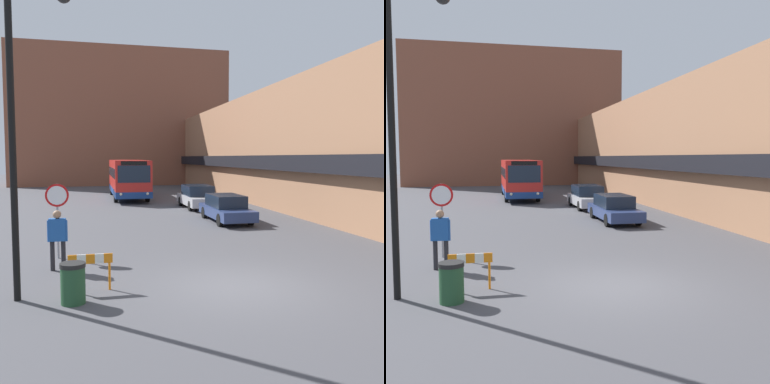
{
  "view_description": "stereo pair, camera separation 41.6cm",
  "coord_description": "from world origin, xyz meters",
  "views": [
    {
      "loc": [
        -3.63,
        -10.39,
        3.37
      ],
      "look_at": [
        0.42,
        6.92,
        1.93
      ],
      "focal_mm": 40.0,
      "sensor_mm": 36.0,
      "label": 1
    },
    {
      "loc": [
        -3.23,
        -10.48,
        3.37
      ],
      "look_at": [
        0.42,
        6.92,
        1.93
      ],
      "focal_mm": 40.0,
      "sensor_mm": 36.0,
      "label": 2
    }
  ],
  "objects": [
    {
      "name": "street_lamp",
      "position": [
        -5.15,
        0.12,
        4.49
      ],
      "size": [
        1.46,
        0.36,
        7.38
      ],
      "color": "black",
      "rests_on": "ground_plane"
    },
    {
      "name": "parked_car_middle",
      "position": [
        3.2,
        17.14,
        0.76
      ],
      "size": [
        1.92,
        4.86,
        1.52
      ],
      "color": "#B7B7BC",
      "rests_on": "ground_plane"
    },
    {
      "name": "city_bus",
      "position": [
        -0.74,
        25.33,
        1.71
      ],
      "size": [
        2.66,
        11.09,
        3.14
      ],
      "color": "red",
      "rests_on": "ground_plane"
    },
    {
      "name": "stop_sign",
      "position": [
        -4.78,
        4.32,
        1.82
      ],
      "size": [
        0.76,
        0.08,
        2.5
      ],
      "color": "gray",
      "rests_on": "ground_plane"
    },
    {
      "name": "building_row_right",
      "position": [
        9.97,
        24.0,
        3.97
      ],
      "size": [
        5.5,
        60.0,
        7.96
      ],
      "color": "#996B4C",
      "rests_on": "ground_plane"
    },
    {
      "name": "pedestrian",
      "position": [
        -4.67,
        2.72,
        1.09
      ],
      "size": [
        0.59,
        0.26,
        1.81
      ],
      "rotation": [
        0.0,
        0.0,
        -0.07
      ],
      "color": "#232328",
      "rests_on": "ground_plane"
    },
    {
      "name": "building_backdrop_far",
      "position": [
        0.0,
        44.71,
        8.21
      ],
      "size": [
        26.0,
        8.0,
        16.42
      ],
      "color": "brown",
      "rests_on": "ground_plane"
    },
    {
      "name": "parked_car_front",
      "position": [
        3.2,
        10.94,
        0.71
      ],
      "size": [
        1.79,
        4.79,
        1.41
      ],
      "color": "navy",
      "rests_on": "ground_plane"
    },
    {
      "name": "construction_barricade",
      "position": [
        -3.71,
        0.48,
        0.67
      ],
      "size": [
        1.1,
        0.06,
        0.94
      ],
      "color": "orange",
      "rests_on": "ground_plane"
    },
    {
      "name": "ground_plane",
      "position": [
        0.0,
        0.0,
        0.0
      ],
      "size": [
        160.0,
        160.0,
        0.0
      ],
      "primitive_type": "plane",
      "color": "#47474C"
    },
    {
      "name": "trash_bin",
      "position": [
        -4.11,
        -0.39,
        0.48
      ],
      "size": [
        0.59,
        0.59,
        0.95
      ],
      "color": "#234C2D",
      "rests_on": "ground_plane"
    }
  ]
}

